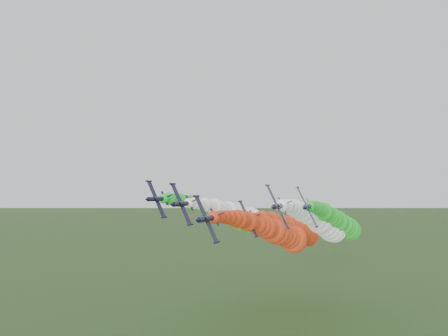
# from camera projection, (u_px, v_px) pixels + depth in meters

# --- Properties ---
(jet_lead) EXTENTS (13.73, 71.34, 19.08)m
(jet_lead) POSITION_uv_depth(u_px,v_px,m) (275.00, 232.00, 125.60)
(jet_lead) COLOR #111233
(jet_lead) RESTS_ON ground
(jet_inner_left) EXTENTS (13.43, 71.04, 18.78)m
(jet_inner_left) POSITION_uv_depth(u_px,v_px,m) (252.00, 221.00, 135.86)
(jet_inner_left) COLOR #111233
(jet_inner_left) RESTS_ON ground
(jet_inner_right) EXTENTS (13.18, 70.79, 18.52)m
(jet_inner_right) POSITION_uv_depth(u_px,v_px,m) (321.00, 223.00, 130.43)
(jet_inner_right) COLOR #111233
(jet_inner_right) RESTS_ON ground
(jet_outer_left) EXTENTS (13.07, 70.69, 18.42)m
(jet_outer_left) POSITION_uv_depth(u_px,v_px,m) (229.00, 216.00, 146.55)
(jet_outer_left) COLOR #111233
(jet_outer_left) RESTS_ON ground
(jet_outer_right) EXTENTS (13.07, 70.68, 18.42)m
(jet_outer_right) POSITION_uv_depth(u_px,v_px,m) (339.00, 222.00, 138.41)
(jet_outer_right) COLOR #111233
(jet_outer_right) RESTS_ON ground
(jet_trail) EXTENTS (13.29, 70.90, 18.64)m
(jet_trail) POSITION_uv_depth(u_px,v_px,m) (294.00, 229.00, 150.91)
(jet_trail) COLOR #111233
(jet_trail) RESTS_ON ground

